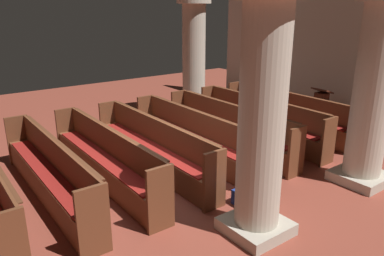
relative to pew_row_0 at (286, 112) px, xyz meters
name	(u,v)px	position (x,y,z in m)	size (l,w,h in m)	color
ground_plane	(163,182)	(0.61, -4.14, -0.52)	(19.20, 19.20, 0.00)	brown
back_wall	(359,41)	(0.61, 1.94, 1.73)	(10.00, 0.16, 4.50)	beige
pew_row_0	(286,112)	(0.00, 0.00, 0.00)	(3.91, 0.47, 0.99)	brown
pew_row_1	(259,118)	(0.00, -1.00, 0.00)	(3.91, 0.46, 0.99)	brown
pew_row_2	(228,126)	(0.00, -1.99, 0.00)	(3.91, 0.46, 0.99)	brown
pew_row_3	(193,134)	(0.00, -2.99, 0.00)	(3.91, 0.47, 0.99)	brown
pew_row_4	(152,144)	(0.00, -3.98, 0.00)	(3.91, 0.46, 0.99)	brown
pew_row_5	(105,156)	(0.00, -4.98, 0.00)	(3.91, 0.46, 0.99)	brown
pew_row_6	(49,169)	(0.00, -5.97, 0.00)	(3.91, 0.47, 0.99)	brown
pillar_aisle_side	(374,86)	(2.77, -1.20, 1.28)	(0.96, 0.96, 3.47)	#B6AD9A
pillar_far_side	(194,53)	(-2.72, -0.92, 1.28)	(0.96, 0.96, 3.47)	#B6AD9A
pillar_aisle_rear	(262,111)	(2.77, -3.94, 1.28)	(0.91, 0.91, 3.47)	#B6AD9A
lectern	(320,111)	(0.33, 0.96, -0.07)	(0.48, 0.45, 1.08)	#411E13
hymn_book	(265,86)	(-0.96, 0.19, 0.48)	(0.14, 0.22, 0.03)	maroon
kneeler_box_blue	(247,199)	(2.18, -3.53, -0.40)	(0.44, 0.29, 0.25)	navy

